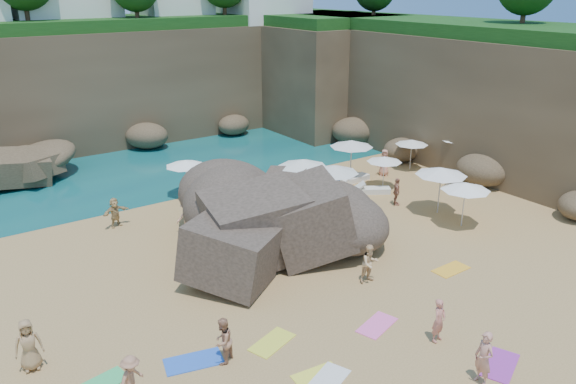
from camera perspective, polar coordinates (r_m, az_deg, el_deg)
ground at (r=23.43m, az=0.18°, el=-7.68°), size 120.00×120.00×0.00m
seawater at (r=49.64m, az=-20.25°, el=6.30°), size 120.00×120.00×0.00m
cliff_back at (r=44.72m, az=-16.62°, el=10.51°), size 44.00×8.00×8.00m
cliff_right at (r=40.30m, az=16.20°, el=9.55°), size 8.00×30.00×8.00m
cliff_corner at (r=47.40m, az=3.20°, el=11.83°), size 10.00×12.00×8.00m
rock_outcrop at (r=25.50m, az=-4.44°, el=-5.30°), size 9.92×8.37×3.44m
parasol_0 at (r=30.94m, az=-10.37°, el=2.91°), size 2.20×2.20×2.08m
parasol_1 at (r=33.29m, az=6.48°, el=4.91°), size 2.55×2.55×2.42m
parasol_2 at (r=28.53m, az=4.67°, el=2.35°), size 2.56×2.56×2.42m
parasol_3 at (r=35.95m, az=12.47°, el=4.97°), size 2.03×2.03×1.92m
parasol_4 at (r=36.39m, az=17.06°, el=5.42°), size 2.52×2.52×2.38m
parasol_5 at (r=25.98m, az=0.40°, el=-0.21°), size 2.18×2.18×2.06m
parasol_6 at (r=24.67m, az=5.63°, el=-0.79°), size 2.48×2.48×2.35m
parasol_7 at (r=29.28m, az=1.51°, el=2.96°), size 2.61×2.61×2.46m
parasol_8 at (r=29.05m, az=15.32°, el=2.03°), size 2.58×2.58×2.44m
parasol_9 at (r=32.18m, az=9.77°, el=3.31°), size 2.00×2.00×1.89m
parasol_10 at (r=28.53m, az=3.68°, el=2.11°), size 2.42×2.42×2.29m
parasol_11 at (r=27.83m, az=17.60°, el=0.53°), size 2.33×2.33×2.21m
lounger_0 at (r=28.13m, az=-6.74°, el=-2.52°), size 1.89×0.81×0.29m
lounger_1 at (r=33.54m, az=6.72°, el=1.33°), size 2.06×0.80×0.31m
lounger_2 at (r=34.09m, az=5.53°, el=1.68°), size 2.01×1.37×0.30m
lounger_3 at (r=25.76m, az=-3.84°, el=-4.62°), size 2.11×1.03×0.32m
lounger_4 at (r=31.81m, az=8.54°, el=0.17°), size 2.05×1.63×0.31m
lounger_5 at (r=25.49m, az=3.94°, el=-4.98°), size 1.72×1.19×0.26m
towel_0 at (r=18.44m, az=-9.57°, el=-16.61°), size 1.95×1.29×0.03m
towel_4 at (r=17.70m, az=2.95°, el=-18.11°), size 1.53×0.88×0.03m
towel_5 at (r=17.51m, az=3.96°, el=-18.64°), size 1.83×1.39×0.03m
towel_6 at (r=19.21m, az=20.75°, el=-16.11°), size 1.88×1.43×0.03m
towel_8 at (r=24.98m, az=1.85°, el=-5.77°), size 2.06×1.32×0.03m
towel_9 at (r=20.05m, az=9.03°, el=-13.21°), size 1.76×1.23×0.03m
towel_10 at (r=24.21m, az=16.23°, el=-7.55°), size 1.59×0.82×0.03m
towel_11 at (r=18.24m, az=-18.51°, el=-17.99°), size 1.65×1.03×0.03m
towel_12 at (r=19.00m, az=-1.63°, el=-15.03°), size 1.78×1.28×0.03m
person_stand_1 at (r=17.87m, az=-6.64°, el=-14.80°), size 0.94×0.89×1.53m
person_stand_2 at (r=26.85m, az=-10.24°, el=-2.45°), size 1.01×0.49×1.51m
person_stand_3 at (r=30.12m, az=10.98°, el=0.04°), size 0.82×0.91×1.48m
person_stand_4 at (r=34.69m, az=9.75°, el=2.97°), size 0.88×0.86×1.64m
person_stand_5 at (r=28.18m, az=-17.17°, el=-1.99°), size 1.41×0.68×1.47m
person_stand_6 at (r=17.84m, az=19.27°, el=-15.67°), size 0.51×0.69×1.71m
person_lie_2 at (r=19.44m, az=-24.58°, el=-15.49°), size 1.01×1.75×0.44m
person_lie_4 at (r=19.61m, az=14.93°, el=-13.98°), size 0.84×1.59×0.36m
person_lie_5 at (r=22.48m, az=8.24°, el=-8.36°), size 0.94×1.63×0.59m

